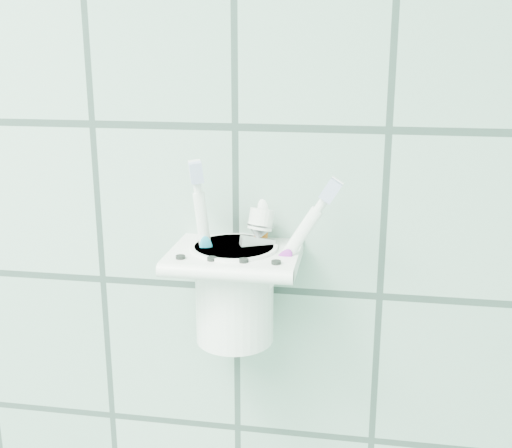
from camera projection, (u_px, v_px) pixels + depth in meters
holder_bracket at (235, 258)px, 0.65m from camera, size 0.13×0.11×0.04m
cup at (235, 290)px, 0.66m from camera, size 0.09×0.09×0.10m
toothbrush_pink at (214, 245)px, 0.66m from camera, size 0.03×0.03×0.19m
toothbrush_blue at (248, 241)px, 0.64m from camera, size 0.03×0.08×0.20m
toothbrush_orange at (231, 245)px, 0.64m from camera, size 0.10×0.02×0.19m
toothpaste_tube at (242, 267)px, 0.64m from camera, size 0.05×0.05×0.14m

